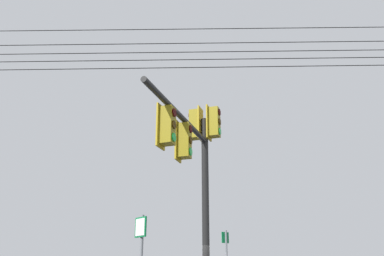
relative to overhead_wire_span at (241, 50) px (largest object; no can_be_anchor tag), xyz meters
name	(u,v)px	position (x,y,z in m)	size (l,w,h in m)	color
signal_mast_assembly	(195,159)	(0.43, -1.66, -3.88)	(3.94, 2.92, 6.55)	black
overhead_wire_span	(241,50)	(0.00, 0.00, 0.00)	(6.58, 25.33, 2.05)	black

